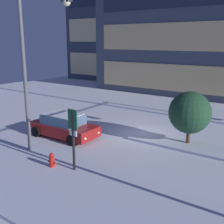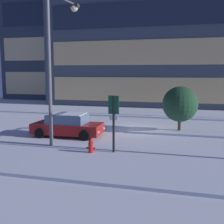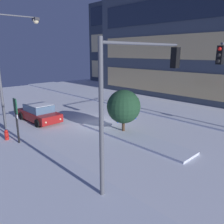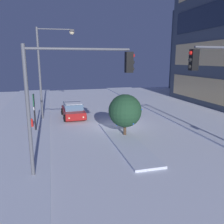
% 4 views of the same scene
% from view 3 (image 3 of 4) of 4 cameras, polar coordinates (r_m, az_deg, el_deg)
% --- Properties ---
extents(ground, '(52.00, 52.00, 0.00)m').
position_cam_3_polar(ground, '(19.09, -3.81, -2.77)').
color(ground, silver).
extents(curb_strip_far, '(52.00, 5.20, 0.14)m').
position_cam_3_polar(curb_strip_far, '(24.82, 10.69, 1.31)').
color(curb_strip_far, silver).
rests_on(curb_strip_far, ground).
extents(median_strip, '(9.00, 1.80, 0.14)m').
position_cam_3_polar(median_strip, '(15.89, 4.87, -6.20)').
color(median_strip, silver).
rests_on(median_strip, ground).
extents(office_tower_secondary, '(14.65, 8.30, 14.84)m').
position_cam_3_polar(office_tower_secondary, '(45.67, 4.48, 16.86)').
color(office_tower_secondary, '#384251').
rests_on(office_tower_secondary, ground).
extents(car_near, '(4.62, 2.21, 1.49)m').
position_cam_3_polar(car_near, '(20.40, -17.84, -0.23)').
color(car_near, maroon).
rests_on(car_near, ground).
extents(traffic_light_corner_near_right, '(0.32, 5.21, 6.28)m').
position_cam_3_polar(traffic_light_corner_near_right, '(9.67, 6.50, 6.84)').
color(traffic_light_corner_near_right, '#565960').
rests_on(traffic_light_corner_near_right, ground).
extents(street_lamp_arched, '(0.63, 3.34, 8.42)m').
position_cam_3_polar(street_lamp_arched, '(18.62, -24.31, 12.61)').
color(street_lamp_arched, '#565960').
rests_on(street_lamp_arched, ground).
extents(fire_hydrant, '(0.48, 0.26, 0.83)m').
position_cam_3_polar(fire_hydrant, '(16.59, -24.94, -5.46)').
color(fire_hydrant, red).
rests_on(fire_hydrant, ground).
extents(parking_info_sign, '(0.55, 0.12, 3.01)m').
position_cam_3_polar(parking_info_sign, '(15.27, -22.91, -0.87)').
color(parking_info_sign, black).
rests_on(parking_info_sign, ground).
extents(decorated_tree_median, '(2.43, 2.44, 3.18)m').
position_cam_3_polar(decorated_tree_median, '(16.31, 2.94, 1.36)').
color(decorated_tree_median, '#473323').
rests_on(decorated_tree_median, ground).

